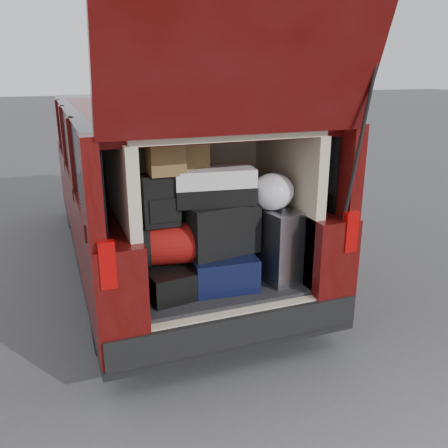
{
  "coord_description": "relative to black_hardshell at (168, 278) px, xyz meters",
  "views": [
    {
      "loc": [
        -1.13,
        -3.03,
        2.14
      ],
      "look_at": [
        0.09,
        0.2,
        1.0
      ],
      "focal_mm": 38.0,
      "sensor_mm": 36.0,
      "label": 1
    }
  ],
  "objects": [
    {
      "name": "minivan",
      "position": [
        0.38,
        1.72,
        0.26
      ],
      "size": [
        1.9,
        5.35,
        2.77
      ],
      "color": "black",
      "rests_on": "ground"
    },
    {
      "name": "ground",
      "position": [
        0.38,
        -0.14,
        -0.65
      ],
      "size": [
        80.0,
        80.0,
        0.0
      ],
      "primitive_type": "plane",
      "color": "#3C3C3F",
      "rests_on": "ground"
    },
    {
      "name": "navy_hardshell",
      "position": [
        0.42,
        0.03,
        0.02
      ],
      "size": [
        0.52,
        0.62,
        0.25
      ],
      "primitive_type": "cube",
      "rotation": [
        0.0,
        0.0,
        -0.09
      ],
      "color": "black",
      "rests_on": "load_floor"
    },
    {
      "name": "red_duffel",
      "position": [
        0.05,
        0.04,
        0.26
      ],
      "size": [
        0.52,
        0.39,
        0.3
      ],
      "primitive_type": "cube",
      "rotation": [
        0.0,
        0.0,
        -0.19
      ],
      "color": "#A10E0F",
      "rests_on": "black_hardshell"
    },
    {
      "name": "silver_roller",
      "position": [
        0.85,
        -0.09,
        0.18
      ],
      "size": [
        0.3,
        0.42,
        0.57
      ],
      "primitive_type": "cube",
      "rotation": [
        0.0,
        0.0,
        0.18
      ],
      "color": "silver",
      "rests_on": "load_floor"
    },
    {
      "name": "load_floor",
      "position": [
        0.38,
        0.14,
        -0.38
      ],
      "size": [
        1.24,
        1.05,
        0.55
      ],
      "primitive_type": "cube",
      "color": "black",
      "rests_on": "ground"
    },
    {
      "name": "black_hardshell",
      "position": [
        0.0,
        0.0,
        0.0
      ],
      "size": [
        0.44,
        0.56,
        0.21
      ],
      "primitive_type": "cube",
      "rotation": [
        0.0,
        0.0,
        0.13
      ],
      "color": "black",
      "rests_on": "load_floor"
    },
    {
      "name": "plastic_bag_right",
      "position": [
        0.81,
        -0.06,
        0.61
      ],
      "size": [
        0.34,
        0.32,
        0.28
      ],
      "primitive_type": "ellipsoid",
      "rotation": [
        0.0,
        0.0,
        -0.06
      ],
      "color": "white",
      "rests_on": "silver_roller"
    },
    {
      "name": "black_soft_case",
      "position": [
        0.42,
        0.02,
        0.34
      ],
      "size": [
        0.57,
        0.39,
        0.38
      ],
      "primitive_type": "cube",
      "rotation": [
        0.0,
        0.0,
        0.14
      ],
      "color": "black",
      "rests_on": "navy_hardshell"
    },
    {
      "name": "twotone_duffel",
      "position": [
        0.38,
        0.05,
        0.67
      ],
      "size": [
        0.62,
        0.38,
        0.26
      ],
      "primitive_type": "cube",
      "rotation": [
        0.0,
        0.0,
        -0.13
      ],
      "color": "white",
      "rests_on": "black_soft_case"
    },
    {
      "name": "grocery_sack_lower",
      "position": [
        0.02,
        0.03,
        0.89
      ],
      "size": [
        0.25,
        0.2,
        0.22
      ],
      "primitive_type": "cube",
      "rotation": [
        0.0,
        0.0,
        -0.01
      ],
      "color": "brown",
      "rests_on": "backpack"
    },
    {
      "name": "backpack",
      "position": [
        -0.02,
        0.04,
        0.59
      ],
      "size": [
        0.27,
        0.17,
        0.37
      ],
      "primitive_type": "cube",
      "rotation": [
        0.0,
        0.0,
        -0.03
      ],
      "color": "black",
      "rests_on": "red_duffel"
    },
    {
      "name": "grocery_sack_upper",
      "position": [
        0.23,
        0.14,
        0.91
      ],
      "size": [
        0.26,
        0.23,
        0.23
      ],
      "primitive_type": "cube",
      "rotation": [
        0.0,
        0.0,
        0.18
      ],
      "color": "brown",
      "rests_on": "twotone_duffel"
    }
  ]
}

